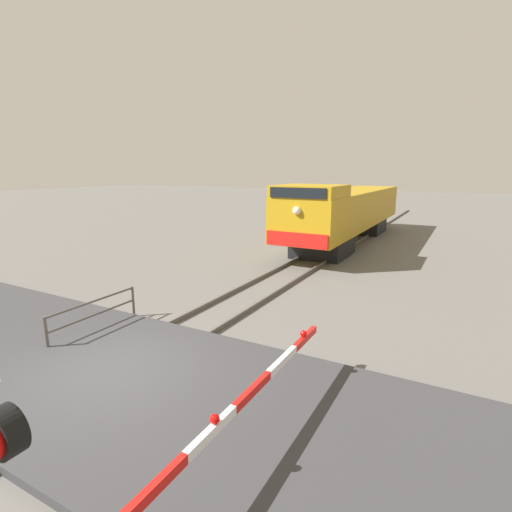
{
  "coord_description": "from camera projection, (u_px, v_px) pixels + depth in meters",
  "views": [
    {
      "loc": [
        6.54,
        -5.22,
        4.43
      ],
      "look_at": [
        1.1,
        4.72,
        1.9
      ],
      "focal_mm": 27.33,
      "sensor_mm": 36.0,
      "label": 1
    }
  ],
  "objects": [
    {
      "name": "ground_plane",
      "position": [
        108.0,
        377.0,
        8.5
      ],
      "size": [
        160.0,
        160.0,
        0.0
      ],
      "primitive_type": "plane",
      "color": "#605E59"
    },
    {
      "name": "rail_track_left",
      "position": [
        86.0,
        366.0,
        8.82
      ],
      "size": [
        0.08,
        80.0,
        0.15
      ],
      "primitive_type": "cube",
      "color": "#59544C",
      "rests_on": "ground_plane"
    },
    {
      "name": "rail_track_right",
      "position": [
        132.0,
        382.0,
        8.14
      ],
      "size": [
        0.08,
        80.0,
        0.15
      ],
      "primitive_type": "cube",
      "color": "#59544C",
      "rests_on": "ground_plane"
    },
    {
      "name": "road_surface",
      "position": [
        108.0,
        373.0,
        8.48
      ],
      "size": [
        36.0,
        5.44,
        0.17
      ],
      "primitive_type": "cube",
      "color": "#38383A",
      "rests_on": "ground_plane"
    },
    {
      "name": "locomotive",
      "position": [
        346.0,
        211.0,
        23.58
      ],
      "size": [
        3.04,
        16.15,
        3.72
      ],
      "color": "black",
      "rests_on": "ground_plane"
    },
    {
      "name": "crossing_gate",
      "position": [
        163.0,
        499.0,
        4.44
      ],
      "size": [
        0.36,
        6.33,
        1.2
      ],
      "color": "silver",
      "rests_on": "ground_plane"
    },
    {
      "name": "guard_railing",
      "position": [
        94.0,
        311.0,
        10.67
      ],
      "size": [
        0.08,
        2.9,
        0.95
      ],
      "color": "#4C4742",
      "rests_on": "ground_plane"
    }
  ]
}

